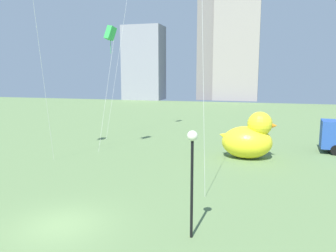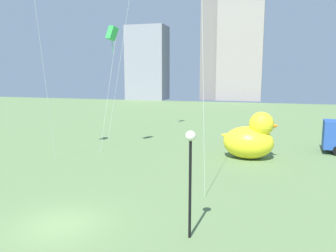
{
  "view_description": "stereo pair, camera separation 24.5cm",
  "coord_description": "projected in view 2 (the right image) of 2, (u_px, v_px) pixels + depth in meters",
  "views": [
    {
      "loc": [
        8.63,
        -12.48,
        6.88
      ],
      "look_at": [
        3.52,
        5.77,
        3.9
      ],
      "focal_mm": 35.61,
      "sensor_mm": 36.0,
      "label": 1
    },
    {
      "loc": [
        8.87,
        -12.41,
        6.88
      ],
      "look_at": [
        3.52,
        5.77,
        3.9
      ],
      "focal_mm": 35.61,
      "sensor_mm": 36.0,
      "label": 2
    }
  ],
  "objects": [
    {
      "name": "giant_inflatable_duck",
      "position": [
        250.0,
        139.0,
        27.09
      ],
      "size": [
        4.68,
        3.0,
        3.88
      ],
      "color": "yellow",
      "rests_on": "ground"
    },
    {
      "name": "city_skyline",
      "position": [
        246.0,
        50.0,
        84.81
      ],
      "size": [
        70.92,
        15.49,
        29.58
      ],
      "color": "gray",
      "rests_on": "ground"
    },
    {
      "name": "lamppost",
      "position": [
        190.0,
        159.0,
        13.61
      ],
      "size": [
        0.44,
        0.44,
        4.61
      ],
      "color": "black",
      "rests_on": "ground"
    },
    {
      "name": "ground_plane",
      "position": [
        59.0,
        225.0,
        15.3
      ],
      "size": [
        140.0,
        140.0,
        0.0
      ],
      "primitive_type": "plane",
      "color": "#627F4C"
    },
    {
      "name": "kite_green",
      "position": [
        112.0,
        34.0,
        28.0
      ],
      "size": [
        1.86,
        1.85,
        10.91
      ],
      "color": "silver",
      "rests_on": "ground"
    }
  ]
}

